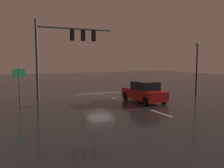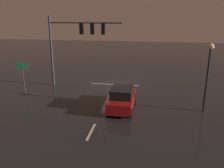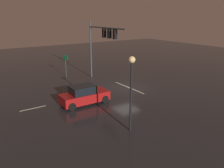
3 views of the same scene
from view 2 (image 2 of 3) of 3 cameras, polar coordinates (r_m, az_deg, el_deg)
name	(u,v)px [view 2 (image 2 of 3)]	position (r m, az deg, el deg)	size (l,w,h in m)	color
ground_plane	(115,85)	(24.20, 0.66, -0.35)	(80.00, 80.00, 0.00)	#232326
traffic_signal_assembly	(75,37)	(23.26, -8.93, 11.25)	(7.15, 0.47, 6.96)	#383A3D
lane_dash_far	(108,99)	(20.46, -1.02, -3.61)	(2.20, 0.16, 0.01)	beige
lane_dash_mid	(91,132)	(15.11, -5.11, -11.48)	(2.20, 0.16, 0.01)	beige
stop_bar	(115,84)	(24.52, 0.78, -0.11)	(5.00, 0.16, 0.01)	beige
car_approaching	(122,99)	(18.27, 2.45, -3.55)	(1.95, 4.39, 1.70)	maroon
street_lamp_left_kerb	(209,65)	(18.19, 22.47, 4.28)	(0.44, 0.44, 5.16)	black
route_sign	(23,71)	(22.98, -20.89, 2.91)	(0.88, 0.31, 2.86)	#383A3D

